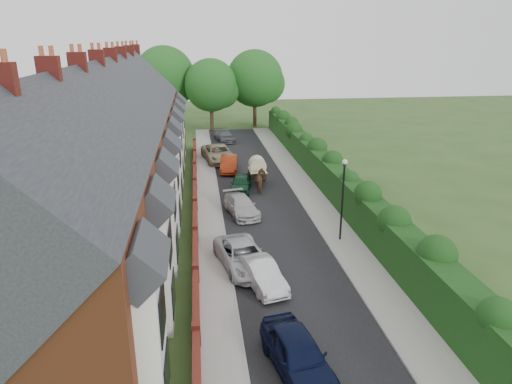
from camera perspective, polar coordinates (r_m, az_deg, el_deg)
ground at (r=24.23m, az=5.48°, el=-10.51°), size 140.00×140.00×0.00m
road at (r=33.99m, az=0.61°, el=-1.53°), size 6.00×58.00×0.02m
pavement_hedge_side at (r=34.75m, az=7.32°, el=-1.14°), size 2.20×58.00×0.12m
pavement_house_side at (r=33.69m, az=-5.89°, el=-1.74°), size 1.70×58.00×0.12m
kerb_hedge_side at (r=34.51m, az=5.63°, el=-1.21°), size 0.18×58.00×0.13m
kerb_house_side at (r=33.71m, az=-4.54°, el=-1.67°), size 0.18×58.00×0.13m
hedge at (r=34.75m, az=10.30°, el=1.39°), size 2.10×58.00×2.85m
terrace_row at (r=31.96m, az=-17.90°, el=4.59°), size 9.05×40.50×11.50m
garden_wall_row at (r=32.60m, az=-7.62°, el=-1.76°), size 0.35×40.35×1.10m
lamppost at (r=27.31m, az=10.83°, el=0.26°), size 0.32×0.32×5.16m
tree_far_left at (r=60.98m, az=-5.33°, el=13.00°), size 7.14×6.80×9.29m
tree_far_right at (r=63.42m, az=0.20°, el=13.85°), size 7.98×7.60×10.31m
tree_far_back at (r=63.94m, az=-10.95°, el=13.83°), size 8.40×8.00×10.82m
car_navy at (r=17.88m, az=5.25°, el=-19.53°), size 2.60×4.76×1.54m
car_silver_a at (r=23.06m, az=0.74°, el=-10.20°), size 2.31×4.17×1.30m
car_silver_b at (r=24.72m, az=-1.63°, el=-7.99°), size 3.27×5.33×1.38m
car_white at (r=31.90m, az=-1.86°, el=-1.74°), size 2.61×4.63×1.27m
car_green at (r=36.72m, az=-1.90°, el=1.09°), size 2.22×4.06×1.31m
car_red at (r=42.31m, az=-3.39°, el=3.54°), size 1.99×4.39×1.40m
car_beige at (r=45.75m, az=-4.74°, el=4.82°), size 3.57×6.15×1.61m
car_grey at (r=54.80m, az=-3.95°, el=7.00°), size 2.60×4.65×1.27m
horse at (r=36.56m, az=0.63°, el=1.37°), size 0.99×2.07×1.73m
horse_cart at (r=38.52m, az=0.17°, el=3.00°), size 1.45×3.22×2.32m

